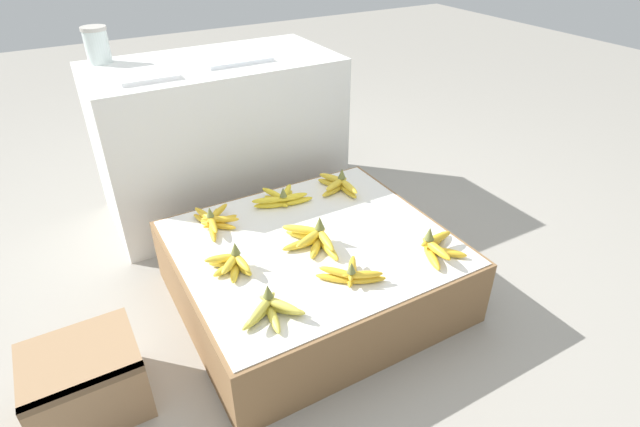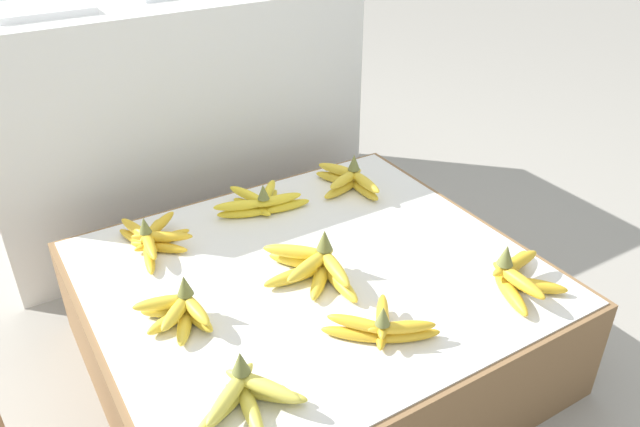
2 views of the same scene
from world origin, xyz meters
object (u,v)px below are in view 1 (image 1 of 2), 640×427
banana_bunch_middle_left (232,263)px  foam_tray_white (146,75)px  banana_bunch_back_midleft (282,198)px  glass_jar (97,45)px  banana_bunch_front_midright (437,246)px  banana_bunch_middle_midleft (313,239)px  banana_bunch_back_midright (339,185)px  banana_bunch_back_left (214,220)px  banana_bunch_front_midleft (351,274)px  wooden_crate (86,381)px  banana_bunch_front_left (271,309)px

banana_bunch_middle_left → foam_tray_white: 0.91m
banana_bunch_back_midleft → glass_jar: glass_jar is taller
banana_bunch_front_midright → glass_jar: (-0.83, 1.38, 0.52)m
banana_bunch_front_midright → banana_bunch_back_midleft: (-0.33, 0.60, -0.00)m
banana_bunch_middle_midleft → glass_jar: size_ratio=1.69×
banana_bunch_middle_left → banana_bunch_back_midright: same height
foam_tray_white → banana_bunch_back_midright: bearing=-37.4°
banana_bunch_middle_left → banana_bunch_back_left: (0.04, 0.30, -0.00)m
banana_bunch_middle_midleft → foam_tray_white: (-0.34, 0.80, 0.45)m
banana_bunch_back_midleft → banana_bunch_back_midright: 0.27m
banana_bunch_front_midleft → banana_bunch_back_left: 0.62m
wooden_crate → banana_bunch_front_midright: (1.21, -0.18, 0.19)m
banana_bunch_front_left → glass_jar: 1.48m
banana_bunch_back_left → foam_tray_white: foam_tray_white is taller
glass_jar → banana_bunch_back_midleft: bearing=-57.6°
banana_bunch_front_midright → banana_bunch_middle_midleft: (-0.37, 0.26, 0.00)m
banana_bunch_back_left → banana_bunch_back_midright: size_ratio=0.99×
banana_bunch_front_midleft → glass_jar: size_ratio=1.37×
banana_bunch_back_left → banana_bunch_back_midright: bearing=-0.4°
banana_bunch_middle_left → banana_bunch_front_left: bearing=-85.7°
wooden_crate → banana_bunch_back_midleft: 0.99m
banana_bunch_middle_left → banana_bunch_back_midleft: 0.47m
banana_bunch_front_midleft → banana_bunch_middle_midleft: banana_bunch_middle_midleft is taller
banana_bunch_front_midright → banana_bunch_back_left: 0.86m
banana_bunch_middle_midleft → banana_bunch_back_midright: 0.43m
wooden_crate → banana_bunch_back_left: size_ratio=1.40×
banana_bunch_back_left → banana_bunch_back_midright: 0.58m
banana_bunch_back_midright → banana_bunch_front_left: bearing=-136.2°
banana_bunch_front_left → banana_bunch_middle_left: (-0.02, 0.27, 0.00)m
banana_bunch_front_midright → banana_bunch_middle_left: 0.73m
banana_bunch_middle_left → banana_bunch_back_midleft: (0.35, 0.32, -0.00)m
banana_bunch_front_midleft → banana_bunch_front_midright: size_ratio=1.08×
banana_bunch_front_midright → banana_bunch_middle_midleft: 0.45m
banana_bunch_back_left → banana_bunch_back_midleft: 0.31m
banana_bunch_front_midleft → banana_bunch_middle_left: size_ratio=1.34×
banana_bunch_middle_midleft → glass_jar: bearing=112.6°
banana_bunch_middle_left → foam_tray_white: size_ratio=0.69×
banana_bunch_front_midleft → banana_bunch_back_midleft: (0.02, 0.57, -0.00)m
wooden_crate → foam_tray_white: size_ratio=1.42×
banana_bunch_front_midright → banana_bunch_back_left: banana_bunch_front_midright is taller
banana_bunch_back_left → glass_jar: (-0.19, 0.80, 0.53)m
banana_bunch_front_left → banana_bunch_back_midright: same height
banana_bunch_middle_left → banana_bunch_front_midleft: bearing=-37.6°
banana_bunch_back_midright → foam_tray_white: size_ratio=1.03×
wooden_crate → banana_bunch_back_midright: size_ratio=1.38×
banana_bunch_front_midleft → banana_bunch_middle_left: banana_bunch_middle_left is taller
banana_bunch_front_left → glass_jar: bearing=97.1°
banana_bunch_middle_left → foam_tray_white: bearing=91.8°
banana_bunch_front_midleft → wooden_crate: bearing=169.6°
banana_bunch_front_midleft → banana_bunch_back_midright: bearing=62.3°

